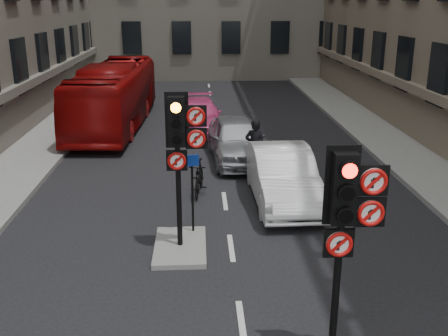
{
  "coord_description": "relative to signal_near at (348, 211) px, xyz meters",
  "views": [
    {
      "loc": [
        -0.72,
        -6.15,
        5.63
      ],
      "look_at": [
        -0.26,
        3.13,
        2.6
      ],
      "focal_mm": 42.0,
      "sensor_mm": 36.0,
      "label": 1
    }
  ],
  "objects": [
    {
      "name": "car_pink",
      "position": [
        -2.18,
        15.54,
        -1.9
      ],
      "size": [
        2.23,
        4.8,
        1.36
      ],
      "primitive_type": "imported",
      "rotation": [
        0.0,
        0.0,
        0.07
      ],
      "color": "#D33E7E",
      "rests_on": "ground"
    },
    {
      "name": "bus_red",
      "position": [
        -5.99,
        16.52,
        -1.16
      ],
      "size": [
        2.85,
        10.32,
        2.85
      ],
      "primitive_type": "imported",
      "rotation": [
        0.0,
        0.0,
        -0.05
      ],
      "color": "maroon",
      "rests_on": "ground"
    },
    {
      "name": "signal_far",
      "position": [
        -2.6,
        4.0,
        0.12
      ],
      "size": [
        0.91,
        0.4,
        3.58
      ],
      "color": "black",
      "rests_on": "centre_island"
    },
    {
      "name": "centre_island",
      "position": [
        -2.69,
        4.01,
        -2.52
      ],
      "size": [
        1.2,
        2.0,
        0.12
      ],
      "primitive_type": "cube",
      "color": "gray",
      "rests_on": "ground"
    },
    {
      "name": "signal_near",
      "position": [
        0.0,
        0.0,
        0.0
      ],
      "size": [
        0.91,
        0.4,
        3.58
      ],
      "color": "black",
      "rests_on": "ground"
    },
    {
      "name": "car_white",
      "position": [
        0.16,
        6.95,
        -1.8
      ],
      "size": [
        1.76,
        4.78,
        1.56
      ],
      "primitive_type": "imported",
      "rotation": [
        0.0,
        0.0,
        0.02
      ],
      "color": "white",
      "rests_on": "ground"
    },
    {
      "name": "pavement_right",
      "position": [
        5.71,
        11.01,
        -2.5
      ],
      "size": [
        3.0,
        50.0,
        0.16
      ],
      "primitive_type": "cube",
      "color": "gray",
      "rests_on": "ground"
    },
    {
      "name": "info_sign",
      "position": [
        -2.39,
        4.74,
        -1.19
      ],
      "size": [
        0.34,
        0.14,
        1.97
      ],
      "rotation": [
        0.0,
        0.0,
        0.25
      ],
      "color": "black",
      "rests_on": "centre_island"
    },
    {
      "name": "motorcyclist",
      "position": [
        -0.36,
        9.39,
        -1.64
      ],
      "size": [
        0.8,
        0.65,
        1.89
      ],
      "primitive_type": "imported",
      "rotation": [
        0.0,
        0.0,
        2.81
      ],
      "color": "black",
      "rests_on": "ground"
    },
    {
      "name": "pavement_left",
      "position": [
        -8.69,
        11.01,
        -2.5
      ],
      "size": [
        3.0,
        50.0,
        0.16
      ],
      "primitive_type": "cube",
      "color": "gray",
      "rests_on": "ground"
    },
    {
      "name": "car_silver",
      "position": [
        -0.86,
        11.04,
        -1.8
      ],
      "size": [
        2.16,
        4.71,
        1.57
      ],
      "primitive_type": "imported",
      "rotation": [
        0.0,
        0.0,
        0.07
      ],
      "color": "#AAACB2",
      "rests_on": "ground"
    },
    {
      "name": "motorcycle",
      "position": [
        -2.22,
        7.64,
        -2.07
      ],
      "size": [
        0.69,
        1.75,
        1.03
      ],
      "primitive_type": "imported",
      "rotation": [
        0.0,
        0.0,
        -0.13
      ],
      "color": "black",
      "rests_on": "ground"
    }
  ]
}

